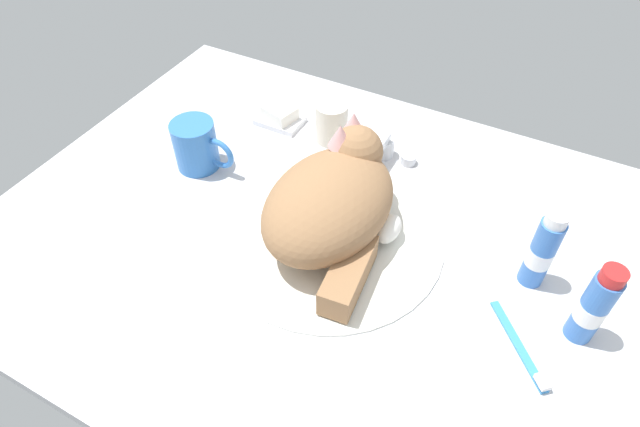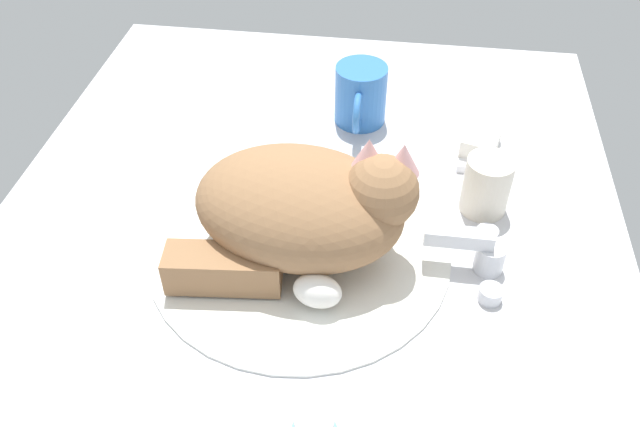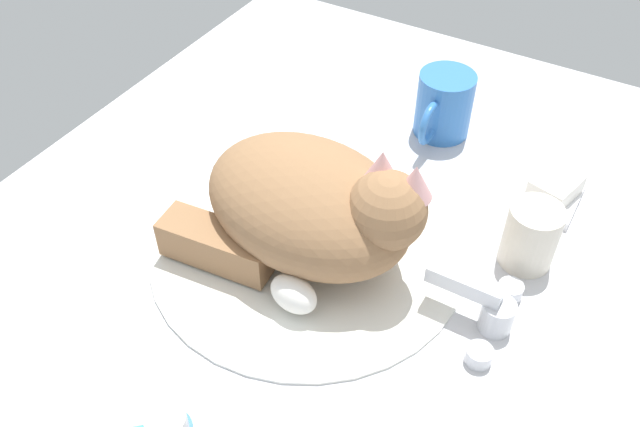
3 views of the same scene
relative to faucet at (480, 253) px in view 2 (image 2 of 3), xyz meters
The scene contains 8 objects.
ground_plane 22.20cm from the faucet, 90.00° to the right, with size 110.00×82.50×3.00cm, color silver.
sink_basin 21.94cm from the faucet, 90.00° to the right, with size 37.46×37.46×0.79cm, color silver.
faucet is the anchor object (origin of this frame).
cat 21.52cm from the faucet, 89.06° to the right, with size 21.13×28.86×15.56cm.
coffee_mug 33.72cm from the faucet, 149.30° to the right, with size 12.10×7.82×9.20cm.
rinse_cup 11.14cm from the faucet, behind, with size 6.14×6.14×7.94cm.
soap_dish 22.64cm from the faucet, behind, with size 9.00×6.40×1.20cm, color white.
soap_bar 22.56cm from the faucet, behind, with size 6.13×4.83×2.61cm, color white.
Camera 2 is at (56.92, 10.48, 59.64)cm, focal length 37.28 mm.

